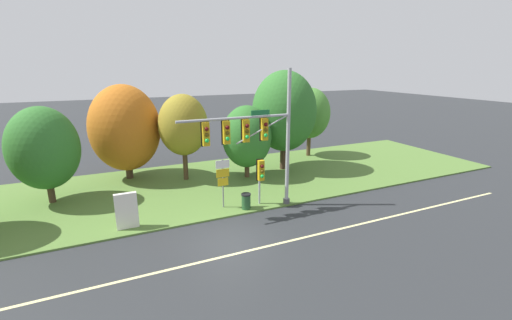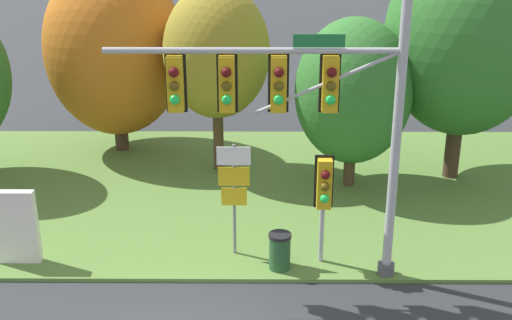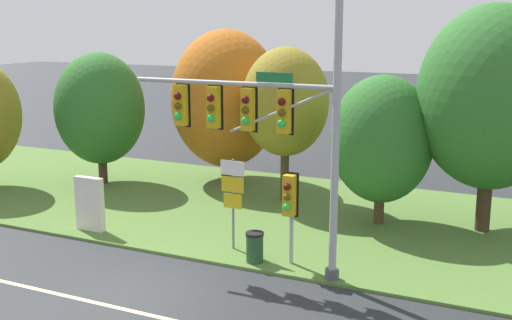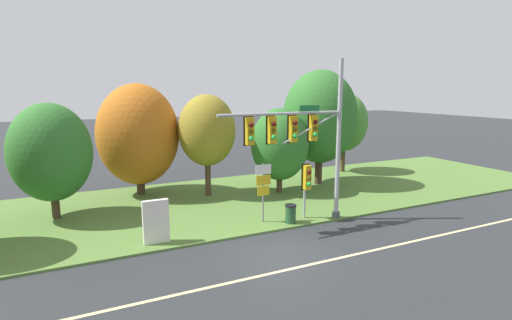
{
  "view_description": "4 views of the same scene",
  "coord_description": "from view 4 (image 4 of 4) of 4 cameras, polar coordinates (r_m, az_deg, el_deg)",
  "views": [
    {
      "loc": [
        -5.13,
        -14.06,
        8.23
      ],
      "look_at": [
        2.9,
        3.42,
        2.87
      ],
      "focal_mm": 24.0,
      "sensor_mm": 36.0,
      "label": 1
    },
    {
      "loc": [
        1.6,
        -10.81,
        8.06
      ],
      "look_at": [
        1.49,
        4.68,
        2.32
      ],
      "focal_mm": 45.0,
      "sensor_mm": 36.0,
      "label": 2
    },
    {
      "loc": [
        10.01,
        -13.56,
        7.21
      ],
      "look_at": [
        2.0,
        3.3,
        3.21
      ],
      "focal_mm": 45.0,
      "sensor_mm": 36.0,
      "label": 3
    },
    {
      "loc": [
        -7.65,
        -13.18,
        6.67
      ],
      "look_at": [
        0.75,
        4.2,
        3.18
      ],
      "focal_mm": 28.0,
      "sensor_mm": 36.0,
      "label": 4
    }
  ],
  "objects": [
    {
      "name": "trash_bin",
      "position": [
        19.88,
        4.96,
        -7.65
      ],
      "size": [
        0.56,
        0.56,
        0.93
      ],
      "color": "#234C28",
      "rests_on": "grass_verge"
    },
    {
      "name": "lane_stripe",
      "position": [
        15.71,
        6.33,
        -14.93
      ],
      "size": [
        36.0,
        0.16,
        0.01
      ],
      "primitive_type": "cube",
      "color": "beige",
      "rests_on": "ground"
    },
    {
      "name": "ground_plane",
      "position": [
        16.64,
        4.08,
        -13.4
      ],
      "size": [
        160.0,
        160.0,
        0.0
      ],
      "primitive_type": "plane",
      "color": "#282B2D"
    },
    {
      "name": "tree_behind_signpost",
      "position": [
        25.55,
        -16.49,
        3.5
      ],
      "size": [
        4.96,
        4.96,
        6.86
      ],
      "color": "#423021",
      "rests_on": "grass_verge"
    },
    {
      "name": "route_sign_post",
      "position": [
        19.6,
        1.05,
        -3.51
      ],
      "size": [
        0.83,
        0.08,
        2.94
      ],
      "color": "slate",
      "rests_on": "grass_verge"
    },
    {
      "name": "tree_furthest_back",
      "position": [
        32.09,
        12.48,
        5.28
      ],
      "size": [
        3.63,
        3.63,
        6.2
      ],
      "color": "#4C3823",
      "rests_on": "grass_verge"
    },
    {
      "name": "tree_tall_centre",
      "position": [
        25.06,
        3.42,
        2.23
      ],
      "size": [
        3.64,
        3.64,
        5.36
      ],
      "color": "#4C3823",
      "rests_on": "grass_verge"
    },
    {
      "name": "tree_right_far",
      "position": [
        27.36,
        9.12,
        6.08
      ],
      "size": [
        5.0,
        5.0,
        7.78
      ],
      "color": "#423021",
      "rests_on": "grass_verge"
    },
    {
      "name": "tree_mid_verge",
      "position": [
        24.48,
        -7.02,
        4.19
      ],
      "size": [
        3.48,
        3.48,
        6.21
      ],
      "color": "#4C3823",
      "rests_on": "grass_verge"
    },
    {
      "name": "info_kiosk",
      "position": [
        17.75,
        -14.11,
        -8.55
      ],
      "size": [
        1.1,
        0.24,
        1.9
      ],
      "color": "silver",
      "rests_on": "grass_verge"
    },
    {
      "name": "traffic_signal_mast",
      "position": [
        19.07,
        6.78,
        3.6
      ],
      "size": [
        6.61,
        0.49,
        7.98
      ],
      "color": "#9EA0A5",
      "rests_on": "grass_verge"
    },
    {
      "name": "grass_verge",
      "position": [
        23.7,
        -5.94,
        -6.01
      ],
      "size": [
        48.0,
        11.5,
        0.1
      ],
      "primitive_type": "cube",
      "color": "#517533",
      "rests_on": "ground"
    },
    {
      "name": "pedestrian_signal_near_kerb",
      "position": [
        20.17,
        7.26,
        -2.88
      ],
      "size": [
        0.46,
        0.55,
        2.83
      ],
      "color": "#9EA0A5",
      "rests_on": "grass_verge"
    },
    {
      "name": "tree_left_of_mast",
      "position": [
        22.36,
        -27.28,
        0.93
      ],
      "size": [
        3.95,
        3.95,
        5.87
      ],
      "color": "#423021",
      "rests_on": "grass_verge"
    }
  ]
}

